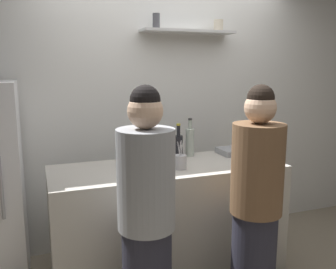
{
  "coord_description": "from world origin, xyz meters",
  "views": [
    {
      "loc": [
        -1.17,
        -2.08,
        1.69
      ],
      "look_at": [
        -0.23,
        0.51,
        1.18
      ],
      "focal_mm": 38.84,
      "sensor_mm": 36.0,
      "label": 1
    }
  ],
  "objects_px": {
    "baking_pan": "(238,151)",
    "person_grey_hoodie": "(147,223)",
    "wine_bottle_dark_glass": "(178,145)",
    "utensil_holder": "(180,162)",
    "wine_bottle_pale_glass": "(190,141)",
    "person_brown_jacket": "(256,208)",
    "water_bottle_plastic": "(158,149)"
  },
  "relations": [
    {
      "from": "person_brown_jacket",
      "to": "person_grey_hoodie",
      "type": "bearing_deg",
      "value": -119.6
    },
    {
      "from": "wine_bottle_pale_glass",
      "to": "person_grey_hoodie",
      "type": "relative_size",
      "value": 0.21
    },
    {
      "from": "baking_pan",
      "to": "person_grey_hoodie",
      "type": "xyz_separation_m",
      "value": [
        -1.1,
        -0.82,
        -0.17
      ]
    },
    {
      "from": "person_grey_hoodie",
      "to": "wine_bottle_pale_glass",
      "type": "bearing_deg",
      "value": 64.41
    },
    {
      "from": "wine_bottle_dark_glass",
      "to": "water_bottle_plastic",
      "type": "height_order",
      "value": "wine_bottle_dark_glass"
    },
    {
      "from": "wine_bottle_dark_glass",
      "to": "utensil_holder",
      "type": "bearing_deg",
      "value": -109.51
    },
    {
      "from": "water_bottle_plastic",
      "to": "person_brown_jacket",
      "type": "bearing_deg",
      "value": -66.09
    },
    {
      "from": "baking_pan",
      "to": "utensil_holder",
      "type": "bearing_deg",
      "value": -157.03
    },
    {
      "from": "baking_pan",
      "to": "utensil_holder",
      "type": "relative_size",
      "value": 1.53
    },
    {
      "from": "water_bottle_plastic",
      "to": "person_brown_jacket",
      "type": "height_order",
      "value": "person_brown_jacket"
    },
    {
      "from": "utensil_holder",
      "to": "person_brown_jacket",
      "type": "relative_size",
      "value": 0.14
    },
    {
      "from": "water_bottle_plastic",
      "to": "wine_bottle_dark_glass",
      "type": "bearing_deg",
      "value": 9.0
    },
    {
      "from": "wine_bottle_pale_glass",
      "to": "person_grey_hoodie",
      "type": "height_order",
      "value": "person_grey_hoodie"
    },
    {
      "from": "baking_pan",
      "to": "wine_bottle_dark_glass",
      "type": "relative_size",
      "value": 1.17
    },
    {
      "from": "utensil_holder",
      "to": "wine_bottle_pale_glass",
      "type": "bearing_deg",
      "value": 56.65
    },
    {
      "from": "utensil_holder",
      "to": "person_brown_jacket",
      "type": "distance_m",
      "value": 0.66
    },
    {
      "from": "water_bottle_plastic",
      "to": "person_grey_hoodie",
      "type": "relative_size",
      "value": 0.13
    },
    {
      "from": "wine_bottle_dark_glass",
      "to": "wine_bottle_pale_glass",
      "type": "xyz_separation_m",
      "value": [
        0.11,
        0.01,
        0.02
      ]
    },
    {
      "from": "baking_pan",
      "to": "wine_bottle_dark_glass",
      "type": "distance_m",
      "value": 0.56
    },
    {
      "from": "wine_bottle_dark_glass",
      "to": "wine_bottle_pale_glass",
      "type": "distance_m",
      "value": 0.11
    },
    {
      "from": "baking_pan",
      "to": "utensil_holder",
      "type": "distance_m",
      "value": 0.73
    },
    {
      "from": "utensil_holder",
      "to": "person_grey_hoodie",
      "type": "height_order",
      "value": "person_grey_hoodie"
    },
    {
      "from": "baking_pan",
      "to": "utensil_holder",
      "type": "height_order",
      "value": "utensil_holder"
    },
    {
      "from": "baking_pan",
      "to": "water_bottle_plastic",
      "type": "height_order",
      "value": "water_bottle_plastic"
    },
    {
      "from": "baking_pan",
      "to": "person_brown_jacket",
      "type": "xyz_separation_m",
      "value": [
        -0.35,
        -0.83,
        -0.17
      ]
    },
    {
      "from": "baking_pan",
      "to": "wine_bottle_dark_glass",
      "type": "bearing_deg",
      "value": 173.29
    },
    {
      "from": "wine_bottle_pale_glass",
      "to": "person_brown_jacket",
      "type": "distance_m",
      "value": 0.95
    },
    {
      "from": "wine_bottle_pale_glass",
      "to": "person_brown_jacket",
      "type": "height_order",
      "value": "person_brown_jacket"
    },
    {
      "from": "utensil_holder",
      "to": "wine_bottle_dark_glass",
      "type": "xyz_separation_m",
      "value": [
        0.12,
        0.35,
        0.05
      ]
    },
    {
      "from": "wine_bottle_dark_glass",
      "to": "person_brown_jacket",
      "type": "height_order",
      "value": "person_brown_jacket"
    },
    {
      "from": "wine_bottle_dark_glass",
      "to": "person_brown_jacket",
      "type": "bearing_deg",
      "value": -77.79
    },
    {
      "from": "wine_bottle_dark_glass",
      "to": "person_brown_jacket",
      "type": "distance_m",
      "value": 0.95
    }
  ]
}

